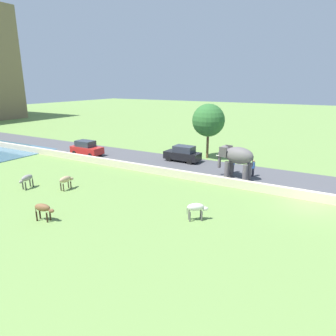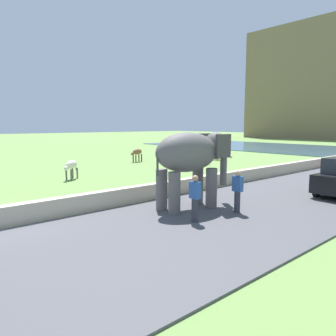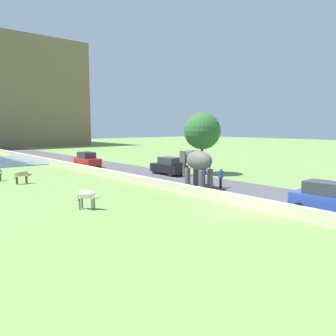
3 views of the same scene
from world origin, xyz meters
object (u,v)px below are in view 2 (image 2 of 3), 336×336
at_px(elephant, 192,157).
at_px(cow_white, 71,166).
at_px(cow_tan, 203,154).
at_px(person_trailing, 195,198).
at_px(person_beside_elephant, 238,191).
at_px(cow_grey, 214,151).
at_px(cow_brown, 137,152).

bearing_deg(elephant, cow_white, -176.75).
relative_size(elephant, cow_tan, 2.55).
bearing_deg(elephant, person_trailing, -41.57).
height_order(elephant, person_beside_elephant, elephant).
distance_m(cow_white, cow_grey, 14.77).
xyz_separation_m(elephant, person_beside_elephant, (1.61, 0.76, -1.16)).
xyz_separation_m(cow_white, cow_tan, (-0.11, 11.65, 0.00)).
distance_m(person_trailing, cow_tan, 16.60).
bearing_deg(cow_brown, person_beside_elephant, -23.55).
xyz_separation_m(cow_white, cow_grey, (-1.52, 14.69, 0.00)).
relative_size(elephant, person_trailing, 2.18).
xyz_separation_m(elephant, cow_brown, (-14.51, 7.79, -1.20)).
relative_size(person_trailing, cow_grey, 1.15).
bearing_deg(cow_brown, cow_white, -59.49).
bearing_deg(cow_white, elephant, 3.25).
height_order(elephant, cow_white, elephant).
relative_size(elephant, cow_white, 2.73).
bearing_deg(cow_grey, elephant, -51.82).
xyz_separation_m(person_trailing, cow_grey, (-12.52, 15.38, -0.04)).
bearing_deg(person_beside_elephant, cow_grey, 133.59).
height_order(person_trailing, cow_grey, person_trailing).
bearing_deg(cow_white, cow_grey, 95.92).
relative_size(cow_brown, cow_tan, 1.02).
relative_size(cow_white, cow_tan, 0.93).
bearing_deg(cow_tan, person_trailing, -48.03).
relative_size(person_beside_elephant, cow_grey, 1.15).
bearing_deg(person_beside_elephant, cow_brown, 156.45).
distance_m(cow_brown, cow_tan, 5.84).
height_order(elephant, cow_brown, elephant).
relative_size(person_beside_elephant, person_trailing, 1.00).
relative_size(person_trailing, cow_white, 1.25).
bearing_deg(cow_white, cow_brown, 120.51).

